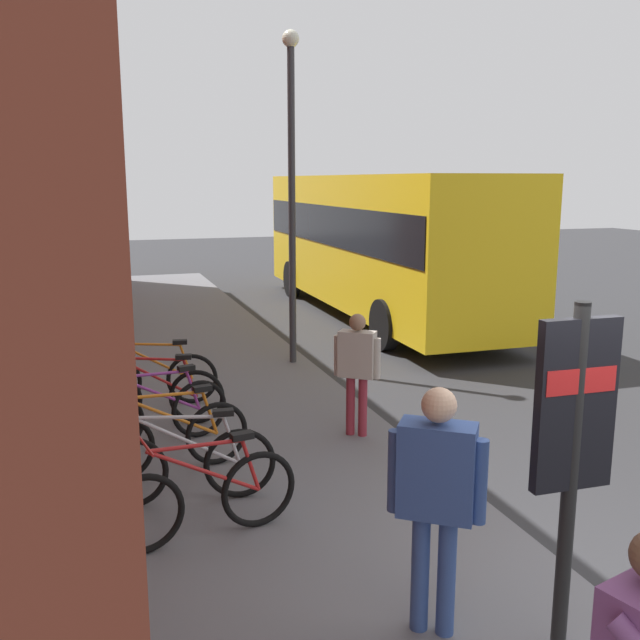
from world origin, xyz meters
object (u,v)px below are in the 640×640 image
(bicycle_by_door, at_px, (159,414))
(transit_info_sign, at_px, (574,428))
(street_lamp, at_px, (292,173))
(bicycle_nearest_sign, at_px, (171,439))
(bicycle_mid_rack, at_px, (187,465))
(city_bus, at_px, (377,236))
(bicycle_end_of_row, at_px, (155,378))
(bicycle_beside_lamp, at_px, (156,396))
(bicycle_leaning_wall, at_px, (204,498))
(pedestrian_near_bus, at_px, (357,362))
(pedestrian_crossing_street, at_px, (436,486))

(bicycle_by_door, relative_size, transit_info_sign, 0.72)
(street_lamp, bearing_deg, bicycle_nearest_sign, 148.18)
(bicycle_mid_rack, bearing_deg, city_bus, -32.81)
(bicycle_end_of_row, xyz_separation_m, transit_info_sign, (-6.28, -2.03, 1.21))
(transit_info_sign, distance_m, city_bus, 12.66)
(bicycle_mid_rack, bearing_deg, bicycle_by_door, 3.64)
(bicycle_beside_lamp, height_order, city_bus, city_bus)
(bicycle_leaning_wall, height_order, bicycle_beside_lamp, same)
(bicycle_by_door, distance_m, street_lamp, 5.06)
(transit_info_sign, height_order, street_lamp, street_lamp)
(bicycle_leaning_wall, distance_m, street_lamp, 6.83)
(bicycle_mid_rack, xyz_separation_m, street_lamp, (4.92, -2.51, 2.84))
(bicycle_beside_lamp, relative_size, transit_info_sign, 0.73)
(street_lamp, bearing_deg, bicycle_mid_rack, 152.98)
(pedestrian_near_bus, distance_m, street_lamp, 4.36)
(city_bus, xyz_separation_m, pedestrian_near_bus, (-7.79, 3.56, -0.86))
(street_lamp, bearing_deg, bicycle_leaning_wall, 156.58)
(bicycle_beside_lamp, distance_m, pedestrian_crossing_street, 5.19)
(bicycle_beside_lamp, height_order, pedestrian_crossing_street, pedestrian_crossing_street)
(bicycle_by_door, bearing_deg, bicycle_end_of_row, -3.65)
(bicycle_nearest_sign, relative_size, street_lamp, 0.32)
(bicycle_leaning_wall, xyz_separation_m, bicycle_end_of_row, (3.99, 0.05, -0.00))
(bicycle_mid_rack, distance_m, bicycle_beside_lamp, 2.38)
(bicycle_mid_rack, distance_m, pedestrian_crossing_street, 2.98)
(bicycle_beside_lamp, bearing_deg, bicycle_by_door, 176.90)
(bicycle_leaning_wall, relative_size, bicycle_nearest_sign, 1.00)
(pedestrian_near_bus, height_order, pedestrian_crossing_street, pedestrian_crossing_street)
(transit_info_sign, bearing_deg, street_lamp, -3.50)
(bicycle_leaning_wall, bearing_deg, street_lamp, -23.42)
(pedestrian_near_bus, bearing_deg, bicycle_nearest_sign, 100.93)
(bicycle_leaning_wall, height_order, bicycle_mid_rack, same)
(bicycle_leaning_wall, bearing_deg, bicycle_beside_lamp, 1.96)
(transit_info_sign, xyz_separation_m, pedestrian_crossing_street, (0.50, 0.68, -0.51))
(bicycle_by_door, bearing_deg, pedestrian_near_bus, -100.29)
(pedestrian_crossing_street, bearing_deg, bicycle_leaning_wall, 36.14)
(bicycle_end_of_row, bearing_deg, street_lamp, -55.84)
(bicycle_beside_lamp, relative_size, pedestrian_near_bus, 1.13)
(bicycle_nearest_sign, bearing_deg, city_bus, -35.49)
(bicycle_nearest_sign, height_order, street_lamp, street_lamp)
(city_bus, bearing_deg, bicycle_beside_lamp, 138.45)
(bicycle_by_door, xyz_separation_m, bicycle_beside_lamp, (0.73, -0.04, -0.00))
(street_lamp, bearing_deg, transit_info_sign, 176.50)
(bicycle_nearest_sign, height_order, bicycle_beside_lamp, same)
(bicycle_beside_lamp, bearing_deg, bicycle_nearest_sign, -179.85)
(bicycle_nearest_sign, xyz_separation_m, bicycle_end_of_row, (2.44, -0.06, 0.00))
(city_bus, distance_m, street_lamp, 5.45)
(bicycle_by_door, relative_size, bicycle_beside_lamp, 0.99)
(pedestrian_near_bus, bearing_deg, bicycle_mid_rack, 118.52)
(bicycle_by_door, relative_size, bicycle_end_of_row, 0.98)
(bicycle_by_door, height_order, city_bus, city_bus)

